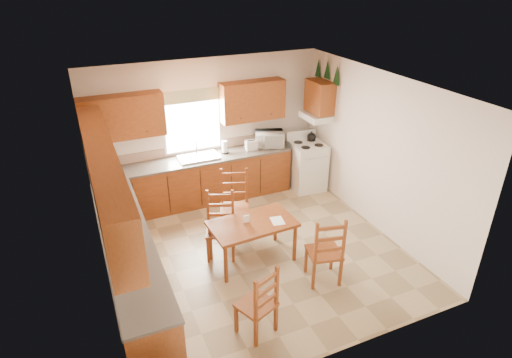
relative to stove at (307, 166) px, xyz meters
name	(u,v)px	position (x,y,z in m)	size (l,w,h in m)	color
floor	(255,251)	(-1.88, -1.63, -0.48)	(4.50, 4.50, 0.00)	#9B8964
ceiling	(255,87)	(-1.88, -1.63, 2.22)	(4.50, 4.50, 0.00)	brown
wall_left	(96,208)	(-4.13, -1.63, 0.87)	(4.50, 4.50, 0.00)	silver
wall_right	(378,153)	(0.37, -1.63, 0.87)	(4.50, 4.50, 0.00)	silver
wall_back	(208,129)	(-1.88, 0.62, 0.87)	(4.50, 4.50, 0.00)	silver
wall_front	(340,264)	(-1.88, -3.88, 0.87)	(4.50, 4.50, 0.00)	silver
lower_cab_back	(196,182)	(-2.25, 0.32, -0.04)	(3.75, 0.60, 0.88)	brown
lower_cab_left	(131,265)	(-3.83, -1.78, -0.04)	(0.60, 3.60, 0.88)	brown
counter_back	(195,160)	(-2.25, 0.32, 0.42)	(3.75, 0.63, 0.04)	#4C453D
counter_left	(126,238)	(-3.83, -1.78, 0.42)	(0.63, 3.60, 0.04)	#4C453D
backsplash	(190,149)	(-2.25, 0.61, 0.53)	(3.75, 0.01, 0.18)	gray
upper_cab_back_left	(122,117)	(-3.43, 0.46, 1.38)	(1.41, 0.33, 0.75)	brown
upper_cab_back_right	(252,101)	(-1.02, 0.46, 1.38)	(1.25, 0.33, 0.75)	brown
upper_cab_left	(104,176)	(-3.96, -1.78, 1.38)	(0.33, 3.60, 0.75)	brown
upper_cab_stove	(320,97)	(0.20, 0.02, 1.42)	(0.33, 0.62, 0.62)	brown
range_hood	(316,116)	(0.15, 0.02, 1.04)	(0.44, 0.62, 0.12)	silver
window_frame	(192,122)	(-2.18, 0.59, 1.07)	(1.13, 0.02, 1.18)	silver
window_pane	(192,122)	(-2.18, 0.59, 1.07)	(1.05, 0.01, 1.10)	white
window_valance	(191,96)	(-2.18, 0.56, 1.57)	(1.19, 0.01, 0.24)	#4C6737
sink_basin	(199,157)	(-2.18, 0.32, 0.46)	(0.75, 0.45, 0.04)	silver
pine_decal_a	(337,75)	(0.33, -0.30, 1.90)	(0.22, 0.22, 0.36)	#123815
pine_decal_b	(327,69)	(0.33, 0.02, 1.94)	(0.22, 0.22, 0.36)	#123815
pine_decal_c	(318,68)	(0.33, 0.34, 1.90)	(0.22, 0.22, 0.36)	#123815
stove	(307,166)	(0.00, 0.00, 0.00)	(0.64, 0.66, 0.95)	silver
coffeemaker	(111,165)	(-3.74, 0.30, 0.59)	(0.18, 0.21, 0.30)	silver
paper_towel	(225,147)	(-1.65, 0.36, 0.57)	(0.11, 0.11, 0.25)	white
toaster	(252,145)	(-1.10, 0.31, 0.54)	(0.23, 0.15, 0.19)	silver
microwave	(269,139)	(-0.71, 0.32, 0.60)	(0.52, 0.37, 0.31)	silver
dining_table	(252,241)	(-2.00, -1.80, -0.13)	(1.28, 0.73, 0.69)	brown
chair_near_left	(256,300)	(-2.54, -3.17, 0.02)	(0.42, 0.40, 1.00)	brown
chair_near_right	(324,248)	(-1.24, -2.64, 0.07)	(0.46, 0.44, 1.10)	brown
chair_far_left	(220,227)	(-2.41, -1.49, 0.06)	(0.45, 0.43, 1.07)	brown
chair_far_right	(235,205)	(-1.98, -1.02, 0.10)	(0.48, 0.46, 1.14)	brown
table_paper	(277,221)	(-1.63, -1.91, 0.21)	(0.19, 0.25, 0.00)	white
table_card	(246,219)	(-2.08, -1.76, 0.27)	(0.09, 0.02, 0.12)	white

